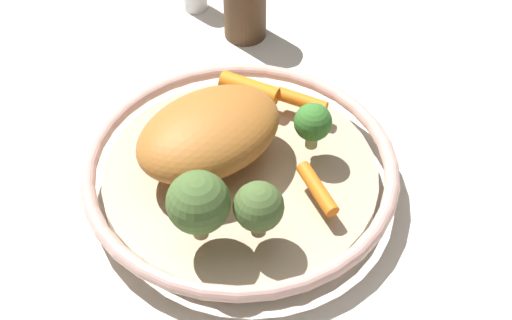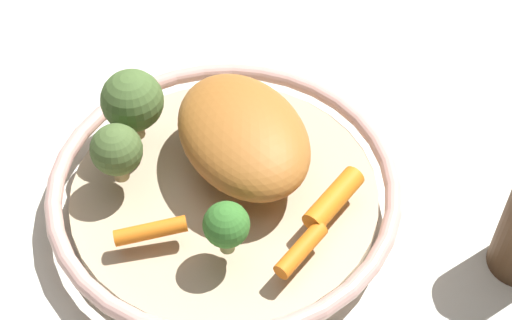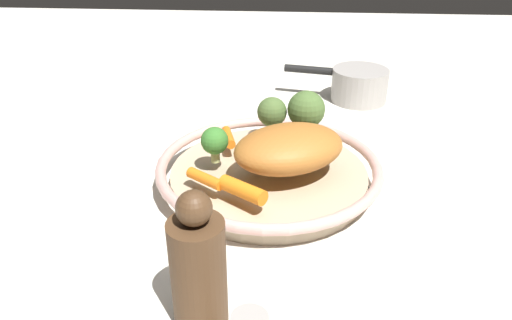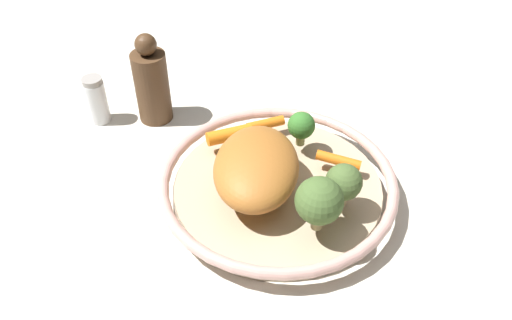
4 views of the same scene
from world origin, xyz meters
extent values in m
plane|color=silver|center=(0.00, 0.00, 0.00)|extent=(2.44, 2.44, 0.00)
cylinder|color=tan|center=(0.00, 0.00, 0.01)|extent=(0.29, 0.29, 0.03)
torus|color=#CFA095|center=(0.00, 0.00, 0.03)|extent=(0.33, 0.33, 0.02)
ellipsoid|color=#A86529|center=(0.02, 0.03, 0.07)|extent=(0.17, 0.20, 0.06)
cylinder|color=orange|center=(-0.06, -0.07, 0.05)|extent=(0.07, 0.03, 0.02)
cylinder|color=orange|center=(0.10, -0.03, 0.05)|extent=(0.06, 0.07, 0.02)
cylinder|color=orange|center=(0.07, -0.08, 0.05)|extent=(0.05, 0.06, 0.02)
cylinder|color=tan|center=(-0.09, 0.05, 0.05)|extent=(0.01, 0.01, 0.02)
sphere|color=#476430|center=(-0.09, 0.05, 0.09)|extent=(0.06, 0.06, 0.06)
cylinder|color=#9AA766|center=(0.01, -0.08, 0.05)|extent=(0.01, 0.01, 0.02)
sphere|color=#36732B|center=(0.01, -0.08, 0.08)|extent=(0.04, 0.04, 0.04)
cylinder|color=tan|center=(-0.10, 0.00, 0.05)|extent=(0.01, 0.01, 0.02)
sphere|color=#496230|center=(-0.10, 0.00, 0.08)|extent=(0.05, 0.05, 0.05)
cylinder|color=#4C331E|center=(0.27, -0.06, 0.06)|extent=(0.06, 0.06, 0.12)
sphere|color=#4C331E|center=(0.27, -0.06, 0.14)|extent=(0.03, 0.03, 0.03)
cylinder|color=#9E9993|center=(-0.36, 0.17, 0.03)|extent=(0.12, 0.12, 0.07)
cylinder|color=black|center=(-0.38, 0.07, 0.06)|extent=(0.04, 0.10, 0.02)
camera|label=1|loc=(-0.52, 0.09, 0.59)|focal=51.22mm
camera|label=2|loc=(0.04, -0.46, 0.59)|focal=53.78mm
camera|label=3|loc=(0.64, 0.03, 0.39)|focal=35.01mm
camera|label=4|loc=(-0.26, 0.47, 0.54)|focal=37.18mm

